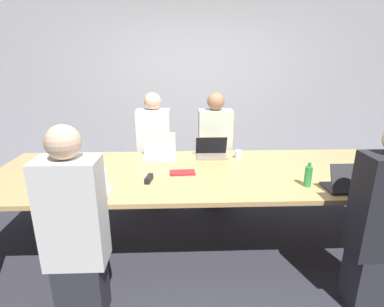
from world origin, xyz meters
TOP-DOWN VIEW (x-y plane):
  - ground_plane at (0.00, 0.00)m, footprint 24.00×24.00m
  - curtain_wall at (0.00, 2.17)m, footprint 12.00×0.06m
  - conference_table at (0.00, 0.00)m, footprint 4.02×1.32m
  - laptop_far_midleft at (-0.44, 0.45)m, footprint 0.36×0.27m
  - person_far_midleft at (-0.54, 0.91)m, footprint 0.40×0.24m
  - laptop_far_center at (0.13, 0.45)m, footprint 0.34×0.22m
  - person_far_center at (0.21, 0.84)m, footprint 0.40×0.24m
  - cup_far_center at (0.42, 0.38)m, footprint 0.08×0.08m
  - laptop_near_left at (-0.93, -0.49)m, footprint 0.31×0.25m
  - person_near_left at (-0.92, -0.92)m, footprint 0.40×0.24m
  - laptop_near_right at (1.15, -0.49)m, footprint 0.32×0.25m
  - person_near_right at (1.19, -0.91)m, footprint 0.40×0.24m
  - bottle_near_right at (0.87, -0.38)m, footprint 0.06×0.06m
  - stapler at (-0.49, -0.23)m, footprint 0.07×0.16m
  - notebook at (-0.19, -0.05)m, footprint 0.24×0.13m

SIDE VIEW (x-z plane):
  - ground_plane at x=0.00m, z-range 0.00..0.00m
  - person_far_midleft at x=-0.54m, z-range -0.02..1.38m
  - person_near_right at x=1.19m, z-range -0.02..1.38m
  - person_far_center at x=0.21m, z-range -0.02..1.38m
  - person_near_left at x=-0.92m, z-range -0.02..1.40m
  - conference_table at x=0.00m, z-range 0.32..1.07m
  - notebook at x=-0.19m, z-range 0.75..0.77m
  - stapler at x=-0.49m, z-range 0.75..0.80m
  - cup_far_center at x=0.42m, z-range 0.75..0.84m
  - laptop_far_center at x=0.13m, z-range 0.70..0.92m
  - laptop_near_right at x=1.15m, z-range 0.70..0.94m
  - laptop_near_left at x=-0.93m, z-range 0.69..0.95m
  - laptop_far_midleft at x=-0.44m, z-range 0.69..0.96m
  - bottle_near_right at x=0.87m, z-range 0.73..0.95m
  - curtain_wall at x=0.00m, z-range 0.00..2.80m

